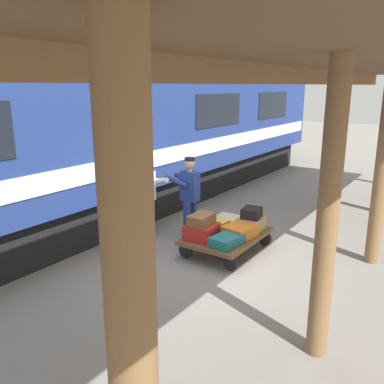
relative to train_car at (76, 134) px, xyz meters
name	(u,v)px	position (x,y,z in m)	size (l,w,h in m)	color
ground_plane	(226,263)	(-3.78, 0.00, -2.06)	(60.00, 60.00, 0.00)	gray
platform_canopy	(368,71)	(-5.84, 0.00, 1.20)	(3.20, 16.33, 3.56)	brown
train_car	(76,134)	(0.00, 0.00, 0.00)	(3.03, 20.07, 4.00)	navy
luggage_cart	(227,237)	(-3.51, -0.49, -1.76)	(1.22, 1.73, 0.35)	brown
suitcase_red_plastic	(202,232)	(-3.25, -0.01, -1.57)	(0.51, 0.55, 0.28)	#AD231E
suitcase_teal_softside	(227,240)	(-3.78, -0.01, -1.62)	(0.40, 0.62, 0.17)	#1E666B
suitcase_cream_canvas	(227,221)	(-3.25, -0.97, -1.63)	(0.49, 0.49, 0.17)	beige
suitcase_orange_carryall	(239,231)	(-3.78, -0.49, -1.60)	(0.48, 0.57, 0.22)	#CC6B23
suitcase_yellow_case	(215,226)	(-3.25, -0.49, -1.61)	(0.39, 0.48, 0.20)	gold
suitcase_tan_vintage	(251,224)	(-3.78, -0.97, -1.59)	(0.44, 0.46, 0.25)	tan
suitcase_black_hardshell	(251,213)	(-3.78, -0.97, -1.37)	(0.34, 0.40, 0.19)	black
suitcase_brown_leather	(201,219)	(-3.23, -0.03, -1.34)	(0.34, 0.52, 0.18)	brown
porter_in_overalls	(189,195)	(-2.53, -0.64, -1.14)	(0.67, 0.43, 1.70)	navy
porter_by_door	(147,194)	(-1.77, -0.23, -1.14)	(0.72, 0.53, 1.70)	#332D28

